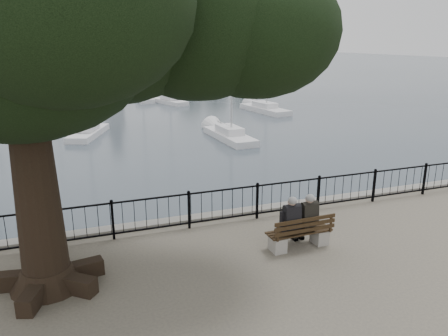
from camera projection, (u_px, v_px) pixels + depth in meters
name	position (u px, v px, depth m)	size (l,w,h in m)	color
harbor	(218.00, 232.00, 12.76)	(260.00, 260.00, 1.20)	slate
railing	(224.00, 204.00, 12.01)	(22.06, 0.06, 1.00)	black
bench	(300.00, 236.00, 10.64)	(1.66, 0.54, 0.87)	gray
person_left	(289.00, 224.00, 10.54)	(0.41, 0.68, 1.38)	black
person_right	(306.00, 221.00, 10.71)	(0.41, 0.68, 1.38)	black
tree	(61.00, 8.00, 7.89)	(10.15, 7.09, 8.29)	black
lion_monument	(112.00, 70.00, 55.27)	(6.12, 6.12, 9.00)	slate
sailboat_b	(88.00, 131.00, 27.90)	(2.99, 5.02, 9.59)	silver
sailboat_c	(230.00, 134.00, 26.94)	(1.76, 5.38, 10.50)	silver
sailboat_d	(265.00, 109.00, 37.29)	(2.44, 5.92, 9.60)	silver
sailboat_f	(142.00, 98.00, 44.33)	(1.65, 5.22, 9.77)	silver
sailboat_g	(169.00, 100.00, 42.29)	(2.83, 5.02, 9.17)	silver
sailboat_h	(55.00, 97.00, 44.55)	(2.71, 5.74, 12.98)	silver
far_shore	(213.00, 50.00, 89.11)	(30.00, 8.60, 9.18)	#565148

